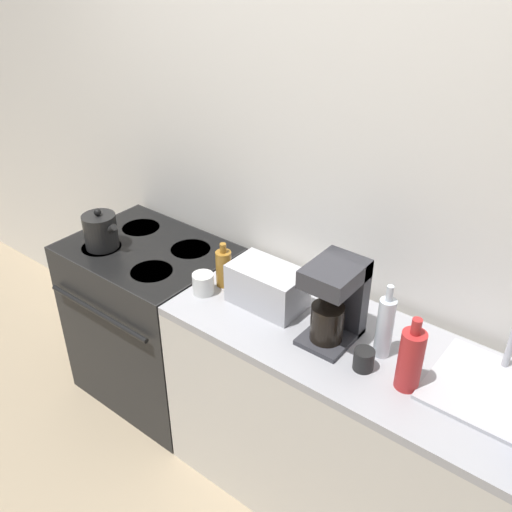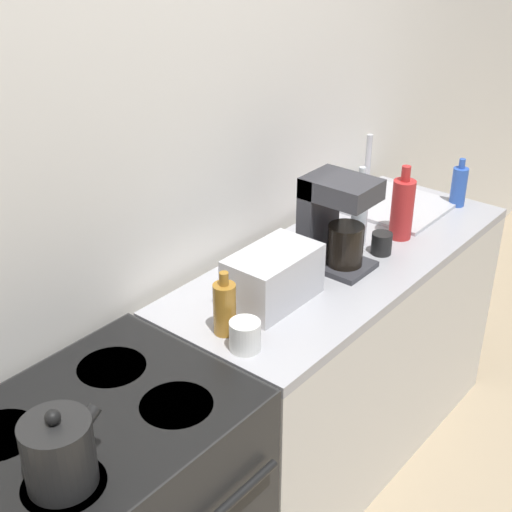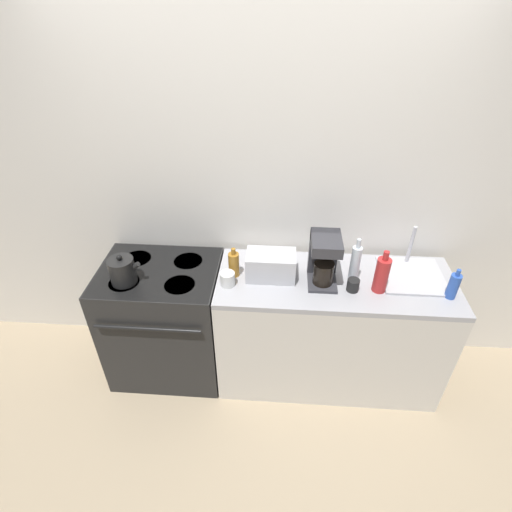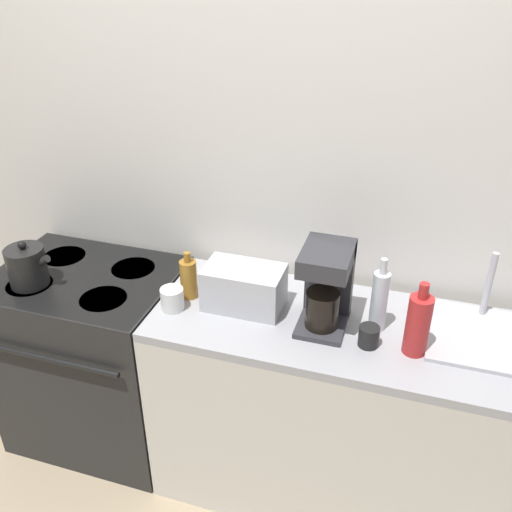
# 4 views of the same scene
# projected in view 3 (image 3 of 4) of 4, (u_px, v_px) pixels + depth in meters

# --- Properties ---
(ground_plane) EXTENTS (12.00, 12.00, 0.00)m
(ground_plane) POSITION_uv_depth(u_px,v_px,m) (249.00, 400.00, 2.83)
(ground_plane) COLOR tan
(wall_back) EXTENTS (8.00, 0.05, 2.60)m
(wall_back) POSITION_uv_depth(u_px,v_px,m) (256.00, 193.00, 2.60)
(wall_back) COLOR silver
(wall_back) RESTS_ON ground_plane
(stove) EXTENTS (0.78, 0.64, 0.89)m
(stove) POSITION_uv_depth(u_px,v_px,m) (166.00, 319.00, 2.84)
(stove) COLOR black
(stove) RESTS_ON ground_plane
(counter_block) EXTENTS (1.50, 0.59, 0.89)m
(counter_block) POSITION_uv_depth(u_px,v_px,m) (329.00, 330.00, 2.77)
(counter_block) COLOR silver
(counter_block) RESTS_ON ground_plane
(kettle) EXTENTS (0.20, 0.16, 0.20)m
(kettle) POSITION_uv_depth(u_px,v_px,m) (123.00, 271.00, 2.45)
(kettle) COLOR black
(kettle) RESTS_ON stove
(toaster) EXTENTS (0.31, 0.18, 0.17)m
(toaster) POSITION_uv_depth(u_px,v_px,m) (271.00, 265.00, 2.49)
(toaster) COLOR #BCBCC1
(toaster) RESTS_ON counter_block
(coffee_maker) EXTENTS (0.18, 0.23, 0.32)m
(coffee_maker) POSITION_uv_depth(u_px,v_px,m) (324.00, 257.00, 2.42)
(coffee_maker) COLOR #333338
(coffee_maker) RESTS_ON counter_block
(sink_tray) EXTENTS (0.39, 0.38, 0.28)m
(sink_tray) POSITION_uv_depth(u_px,v_px,m) (412.00, 274.00, 2.54)
(sink_tray) COLOR #B7B7BC
(sink_tray) RESTS_ON counter_block
(bottle_amber) EXTENTS (0.07, 0.07, 0.20)m
(bottle_amber) POSITION_uv_depth(u_px,v_px,m) (234.00, 264.00, 2.50)
(bottle_amber) COLOR #9E6B23
(bottle_amber) RESTS_ON counter_block
(bottle_blue) EXTENTS (0.06, 0.06, 0.20)m
(bottle_blue) POSITION_uv_depth(u_px,v_px,m) (453.00, 286.00, 2.33)
(bottle_blue) COLOR #2D56B7
(bottle_blue) RESTS_ON counter_block
(bottle_clear) EXTENTS (0.06, 0.06, 0.30)m
(bottle_clear) POSITION_uv_depth(u_px,v_px,m) (355.00, 263.00, 2.45)
(bottle_clear) COLOR silver
(bottle_clear) RESTS_ON counter_block
(bottle_red) EXTENTS (0.08, 0.08, 0.28)m
(bottle_red) POSITION_uv_depth(u_px,v_px,m) (382.00, 274.00, 2.36)
(bottle_red) COLOR #B72828
(bottle_red) RESTS_ON counter_block
(cup_white) EXTENTS (0.09, 0.09, 0.09)m
(cup_white) POSITION_uv_depth(u_px,v_px,m) (228.00, 279.00, 2.45)
(cup_white) COLOR white
(cup_white) RESTS_ON counter_block
(cup_black) EXTENTS (0.07, 0.07, 0.08)m
(cup_black) POSITION_uv_depth(u_px,v_px,m) (353.00, 285.00, 2.41)
(cup_black) COLOR black
(cup_black) RESTS_ON counter_block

